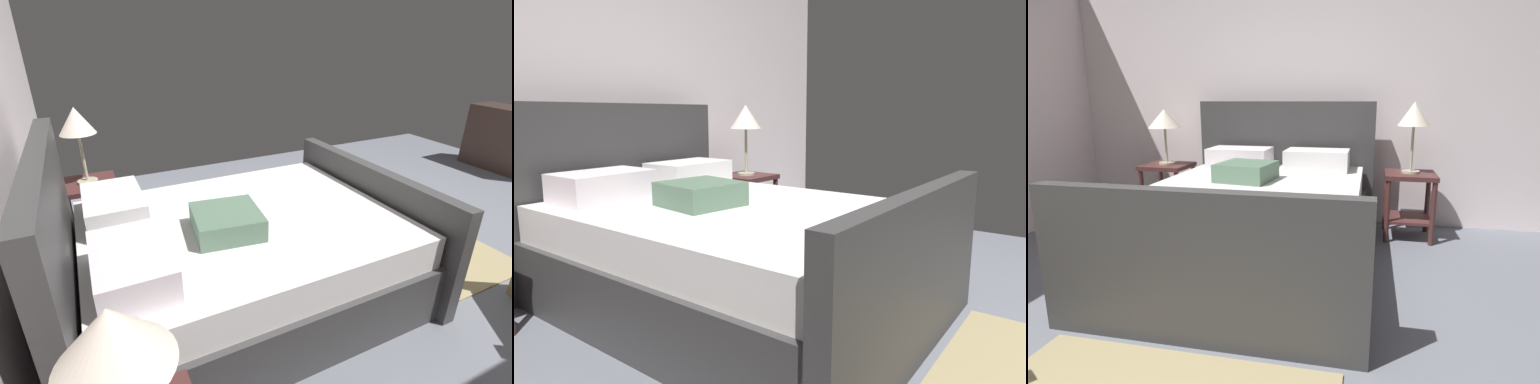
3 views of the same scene
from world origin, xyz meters
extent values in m
cube|color=slate|center=(0.00, 0.00, -0.01)|extent=(5.08, 5.90, 0.02)
cube|color=#3A3939|center=(-0.23, 1.67, 0.20)|extent=(1.61, 2.07, 0.40)
cube|color=#3A3939|center=(-0.23, 2.75, 0.61)|extent=(1.73, 0.10, 1.22)
cube|color=#3A3939|center=(-0.23, 0.59, 0.41)|extent=(1.73, 0.10, 0.82)
cube|color=silver|center=(-0.23, 1.67, 0.51)|extent=(1.53, 2.01, 0.22)
cube|color=silver|center=(-0.59, 2.42, 0.71)|extent=(0.56, 0.36, 0.18)
cube|color=silver|center=(0.14, 2.42, 0.71)|extent=(0.56, 0.36, 0.18)
cube|color=#55745D|center=(-0.34, 1.82, 0.69)|extent=(0.45, 0.45, 0.14)
cube|color=#4B2725|center=(0.96, 2.55, 0.58)|extent=(0.44, 0.44, 0.04)
cube|color=#4B2725|center=(0.96, 2.55, 0.18)|extent=(0.40, 0.40, 0.02)
cylinder|color=#4B2725|center=(0.77, 2.36, 0.28)|extent=(0.04, 0.04, 0.56)
cylinder|color=#4B2725|center=(1.15, 2.36, 0.28)|extent=(0.04, 0.04, 0.56)
cylinder|color=#4B2725|center=(0.77, 2.74, 0.28)|extent=(0.04, 0.04, 0.56)
cylinder|color=#4B2725|center=(1.15, 2.74, 0.28)|extent=(0.04, 0.04, 0.56)
cylinder|color=#B7B293|center=(0.96, 2.55, 0.61)|extent=(0.16, 0.16, 0.02)
cylinder|color=#B7B293|center=(0.96, 2.55, 0.82)|extent=(0.02, 0.02, 0.39)
cone|color=#F3E4CE|center=(0.96, 2.55, 1.12)|extent=(0.28, 0.28, 0.21)
cone|color=#F3E4CE|center=(-1.41, 2.55, 1.06)|extent=(0.32, 0.32, 0.18)
cube|color=#3B2A23|center=(0.60, -2.60, 0.42)|extent=(1.00, 0.44, 0.83)
cube|color=tan|center=(-0.23, -0.03, 0.01)|extent=(1.51, 1.03, 0.01)
camera|label=1|loc=(-2.19, 2.53, 1.76)|focal=25.64mm
camera|label=2|loc=(-2.19, -0.06, 1.16)|focal=31.90mm
camera|label=3|loc=(0.60, -1.14, 1.23)|focal=28.16mm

